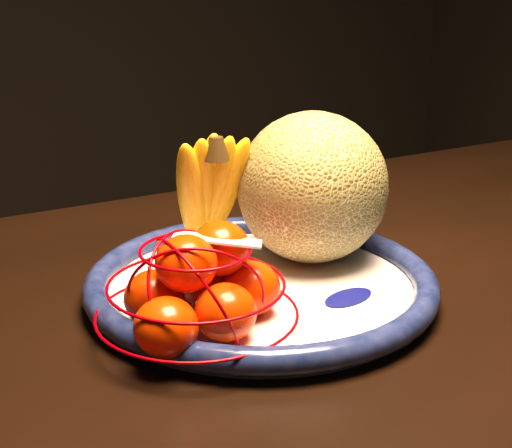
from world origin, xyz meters
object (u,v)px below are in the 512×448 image
dining_table (453,369)px  cantaloupe (312,187)px  fruit_bowl (261,285)px  mandarin_bag (200,289)px  banana_bunch (208,191)px

dining_table → cantaloupe: 0.22m
fruit_bowl → mandarin_bag: mandarin_bag is taller
dining_table → mandarin_bag: (-0.25, 0.04, 0.12)m
fruit_bowl → mandarin_bag: bearing=-149.8°
dining_table → banana_bunch: 0.30m
dining_table → fruit_bowl: (-0.17, 0.09, 0.09)m
fruit_bowl → banana_bunch: banana_bunch is taller
dining_table → banana_bunch: bearing=138.0°
dining_table → fruit_bowl: size_ratio=4.56×
fruit_bowl → banana_bunch: (-0.02, 0.08, 0.07)m
fruit_bowl → banana_bunch: size_ratio=2.27×
cantaloupe → banana_bunch: 0.10m
fruit_bowl → dining_table: bearing=-27.1°
dining_table → mandarin_bag: bearing=170.8°
dining_table → banana_bunch: (-0.18, 0.16, 0.17)m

